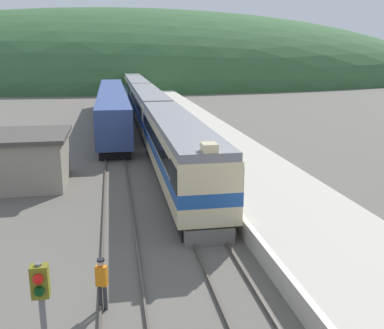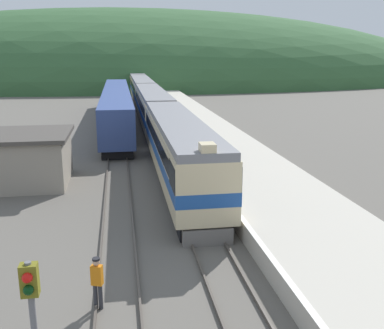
# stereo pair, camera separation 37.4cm
# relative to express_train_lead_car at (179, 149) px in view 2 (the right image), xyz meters

# --- Properties ---
(track_main) EXTENTS (1.52, 180.00, 0.16)m
(track_main) POSITION_rel_express_train_lead_car_xyz_m (0.00, 41.85, -2.17)
(track_main) COLOR #4C443D
(track_main) RESTS_ON ground
(track_siding) EXTENTS (1.52, 180.00, 0.16)m
(track_siding) POSITION_rel_express_train_lead_car_xyz_m (-3.87, 41.85, -2.17)
(track_siding) COLOR #4C443D
(track_siding) RESTS_ON ground
(platform) EXTENTS (6.21, 140.00, 0.90)m
(platform) POSITION_rel_express_train_lead_car_xyz_m (4.68, 21.85, -1.80)
(platform) COLOR #BCB5A5
(platform) RESTS_ON ground
(distant_hills) EXTENTS (182.41, 82.08, 38.33)m
(distant_hills) POSITION_rel_express_train_lead_car_xyz_m (0.00, 99.63, -2.25)
(distant_hills) COLOR #335B33
(distant_hills) RESTS_ON ground
(station_shed) EXTENTS (8.06, 5.92, 3.27)m
(station_shed) POSITION_rel_express_train_lead_car_xyz_m (-10.75, 1.56, -0.60)
(station_shed) COLOR gray
(station_shed) RESTS_ON ground
(express_train_lead_car) EXTENTS (2.88, 19.86, 4.47)m
(express_train_lead_car) POSITION_rel_express_train_lead_car_xyz_m (0.00, 0.00, 0.00)
(express_train_lead_car) COLOR black
(express_train_lead_car) RESTS_ON ground
(carriage_second) EXTENTS (2.87, 21.25, 4.11)m
(carriage_second) POSITION_rel_express_train_lead_car_xyz_m (0.00, 21.67, -0.01)
(carriage_second) COLOR black
(carriage_second) RESTS_ON ground
(carriage_third) EXTENTS (2.87, 21.25, 4.11)m
(carriage_third) POSITION_rel_express_train_lead_car_xyz_m (0.00, 43.80, -0.01)
(carriage_third) COLOR black
(carriage_third) RESTS_ON ground
(carriage_fourth) EXTENTS (2.87, 21.25, 4.11)m
(carriage_fourth) POSITION_rel_express_train_lead_car_xyz_m (0.00, 65.94, -0.01)
(carriage_fourth) COLOR black
(carriage_fourth) RESTS_ON ground
(siding_train) EXTENTS (2.90, 37.45, 3.98)m
(siding_train) POSITION_rel_express_train_lead_car_xyz_m (-3.87, 25.05, -0.20)
(siding_train) COLOR black
(siding_train) RESTS_ON ground
(signal_post_siding) EXTENTS (0.36, 0.42, 4.00)m
(signal_post_siding) POSITION_rel_express_train_lead_car_xyz_m (-5.56, -18.42, 0.62)
(signal_post_siding) COLOR slate
(signal_post_siding) RESTS_ON ground
(track_worker) EXTENTS (0.41, 0.33, 1.80)m
(track_worker) POSITION_rel_express_train_lead_car_xyz_m (-4.50, -13.83, -1.21)
(track_worker) COLOR #2D2D33
(track_worker) RESTS_ON ground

